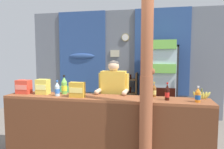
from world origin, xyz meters
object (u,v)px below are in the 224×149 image
Objects in this scene: plastic_lawn_chair at (68,102)px; soda_bottle_water at (57,89)px; soda_bottle_lime_soda at (64,86)px; drink_fridge at (161,78)px; snack_box_instant_noodle at (43,87)px; shopkeeper at (114,93)px; stall_counter at (102,123)px; timber_post at (146,80)px; soda_bottle_orange_soda at (198,95)px; soda_bottle_cola at (167,93)px; soda_bottle_iced_tea at (154,91)px; bottle_shelf_rack at (128,94)px; snack_box_crackers at (24,87)px; snack_box_choco_powder at (77,90)px; banana_bunch at (202,95)px.

plastic_lawn_chair is 3.45× the size of soda_bottle_water.
soda_bottle_water is (-0.03, -0.18, -0.03)m from soda_bottle_lime_soda.
soda_bottle_lime_soda is at bearing -131.45° from drink_fridge.
plastic_lawn_chair is 3.49× the size of snack_box_instant_noodle.
soda_bottle_water is (-0.81, -0.51, 0.11)m from shopkeeper.
timber_post is (0.67, -0.24, 0.70)m from stall_counter.
soda_bottle_orange_soda is (1.29, -0.51, 0.10)m from shopkeeper.
soda_bottle_orange_soda is (2.63, -1.58, 0.57)m from plastic_lawn_chair.
drink_fridge is at bearing 66.10° from stall_counter.
soda_bottle_cola reaches higher than soda_bottle_iced_tea.
bottle_shelf_rack is 4.52× the size of soda_bottle_cola.
plastic_lawn_chair is (-1.94, 1.85, -0.80)m from timber_post.
drink_fridge is at bearing 40.02° from snack_box_crackers.
snack_box_crackers is at bearing -176.69° from snack_box_instant_noodle.
bottle_shelf_rack is 4.75× the size of snack_box_instant_noodle.
soda_bottle_lime_soda is 1.35× the size of snack_box_crackers.
soda_bottle_orange_soda is (1.36, 0.03, 0.48)m from stall_counter.
plastic_lawn_chair is at bearing 112.11° from soda_bottle_lime_soda.
bottle_shelf_rack is at bearing 55.82° from snack_box_crackers.
soda_bottle_lime_soda is 1.27× the size of soda_bottle_water.
snack_box_choco_powder is at bearing -177.13° from soda_bottle_cola.
plastic_lawn_chair is 2.71× the size of soda_bottle_lime_soda.
shopkeeper reaches higher than stall_counter.
soda_bottle_water reaches higher than snack_box_choco_powder.
snack_box_crackers is (-0.69, -0.11, -0.02)m from soda_bottle_lime_soda.
plastic_lawn_chair is 1.93m from snack_box_choco_powder.
timber_post reaches higher than soda_bottle_lime_soda.
bottle_shelf_rack reaches higher than stall_counter.
plastic_lawn_chair is (-2.17, -0.43, -0.57)m from drink_fridge.
soda_bottle_cola reaches higher than bottle_shelf_rack.
snack_box_instant_noodle is (-1.11, -0.41, 0.13)m from shopkeeper.
snack_box_instant_noodle is (0.22, -1.48, 0.60)m from plastic_lawn_chair.
snack_box_crackers is at bearing -139.98° from drink_fridge.
drink_fridge is 2.06m from soda_bottle_orange_soda.
soda_bottle_lime_soda is 1.23× the size of soda_bottle_cola.
drink_fridge is at bearing 84.12° from timber_post.
soda_bottle_orange_soda is at bearing -1.76° from snack_box_crackers.
timber_post is at bearing -76.81° from bottle_shelf_rack.
soda_bottle_iced_tea is at bearing 13.38° from snack_box_choco_powder.
soda_bottle_lime_soda is (-1.61, -1.82, 0.04)m from drink_fridge.
soda_bottle_iced_tea is 0.87× the size of banana_bunch.
drink_fridge is 2.29m from plastic_lawn_chair.
soda_bottle_cola is at bearing -5.14° from soda_bottle_lime_soda.
timber_post is 11.46× the size of snack_box_crackers.
snack_box_choco_powder is (-1.34, -0.07, 0.01)m from soda_bottle_cola.
bottle_shelf_rack is 5.01× the size of snack_box_choco_powder.
soda_bottle_iced_tea is (-0.14, -1.76, 0.00)m from drink_fridge.
banana_bunch reaches higher than plastic_lawn_chair.
soda_bottle_water is 0.35m from snack_box_choco_powder.
banana_bunch is (0.50, 0.20, -0.05)m from soda_bottle_cola.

